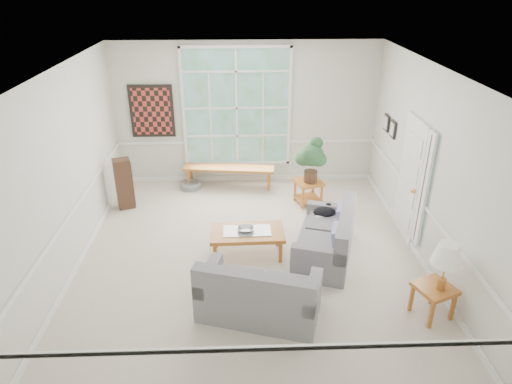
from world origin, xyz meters
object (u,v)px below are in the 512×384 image
at_px(end_table, 308,192).
at_px(side_table, 432,301).
at_px(loveseat_front, 259,287).
at_px(loveseat_right, 325,234).
at_px(coffee_table, 247,243).

xyz_separation_m(end_table, side_table, (1.20, -3.35, -0.01)).
relative_size(loveseat_front, side_table, 3.35).
height_order(loveseat_front, end_table, loveseat_front).
distance_m(loveseat_right, end_table, 1.90).
relative_size(loveseat_right, coffee_table, 1.33).
bearing_deg(loveseat_right, loveseat_front, -112.46).
bearing_deg(coffee_table, side_table, -33.74).
bearing_deg(side_table, coffee_table, 147.49).
bearing_deg(loveseat_front, coffee_table, 111.71).
xyz_separation_m(coffee_table, end_table, (1.25, 1.79, 0.03)).
bearing_deg(loveseat_right, side_table, -32.84).
bearing_deg(side_table, loveseat_front, 176.88).
bearing_deg(loveseat_front, side_table, 13.29).
bearing_deg(side_table, end_table, 109.74).
distance_m(loveseat_front, coffee_table, 1.46).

